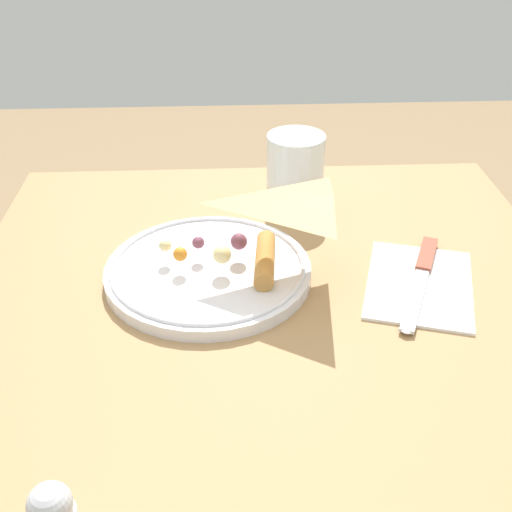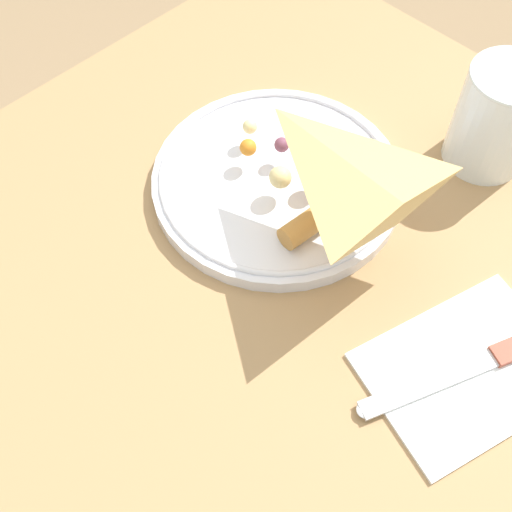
# 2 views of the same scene
# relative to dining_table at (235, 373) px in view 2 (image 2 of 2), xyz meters

# --- Properties ---
(ground_plane) EXTENTS (6.00, 6.00, 0.00)m
(ground_plane) POSITION_rel_dining_table_xyz_m (0.00, 0.00, -0.64)
(ground_plane) COLOR #997A56
(dining_table) EXTENTS (0.93, 0.76, 0.77)m
(dining_table) POSITION_rel_dining_table_xyz_m (0.00, 0.00, 0.00)
(dining_table) COLOR #A87F51
(dining_table) RESTS_ON ground_plane
(plate_pizza) EXTENTS (0.26, 0.26, 0.05)m
(plate_pizza) POSITION_rel_dining_table_xyz_m (-0.14, -0.08, 0.15)
(plate_pizza) COLOR white
(plate_pizza) RESTS_ON dining_table
(milk_glass) EXTENTS (0.09, 0.09, 0.11)m
(milk_glass) POSITION_rel_dining_table_xyz_m (-0.33, 0.05, 0.19)
(milk_glass) COLOR white
(milk_glass) RESTS_ON dining_table
(napkin_folded) EXTENTS (0.20, 0.17, 0.00)m
(napkin_folded) POSITION_rel_dining_table_xyz_m (-0.11, 0.18, 0.13)
(napkin_folded) COLOR white
(napkin_folded) RESTS_ON dining_table
(butter_knife) EXTENTS (0.20, 0.10, 0.01)m
(butter_knife) POSITION_rel_dining_table_xyz_m (-0.12, 0.19, 0.14)
(butter_knife) COLOR #99422D
(butter_knife) RESTS_ON napkin_folded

